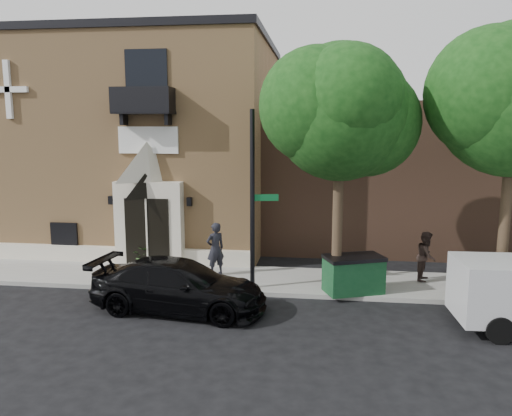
{
  "coord_description": "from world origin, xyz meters",
  "views": [
    {
      "loc": [
        5.46,
        -15.22,
        5.37
      ],
      "look_at": [
        3.2,
        2.0,
        2.56
      ],
      "focal_mm": 35.0,
      "sensor_mm": 36.0,
      "label": 1
    }
  ],
  "objects_px": {
    "pedestrian_far": "(426,256)",
    "dumpster": "(353,274)",
    "black_sedan": "(179,286)",
    "fire_hydrant": "(373,283)",
    "street_sign": "(253,200)",
    "pedestrian_near": "(215,249)"
  },
  "relations": [
    {
      "from": "pedestrian_far",
      "to": "dumpster",
      "type": "bearing_deg",
      "value": 142.31
    },
    {
      "from": "fire_hydrant",
      "to": "pedestrian_near",
      "type": "height_order",
      "value": "pedestrian_near"
    },
    {
      "from": "black_sedan",
      "to": "street_sign",
      "type": "xyz_separation_m",
      "value": [
        1.94,
        1.98,
        2.31
      ]
    },
    {
      "from": "street_sign",
      "to": "pedestrian_far",
      "type": "bearing_deg",
      "value": 3.93
    },
    {
      "from": "pedestrian_near",
      "to": "pedestrian_far",
      "type": "relative_size",
      "value": 1.11
    },
    {
      "from": "street_sign",
      "to": "fire_hydrant",
      "type": "distance_m",
      "value": 4.63
    },
    {
      "from": "street_sign",
      "to": "pedestrian_far",
      "type": "height_order",
      "value": "street_sign"
    },
    {
      "from": "black_sedan",
      "to": "fire_hydrant",
      "type": "xyz_separation_m",
      "value": [
        5.79,
        1.82,
        -0.25
      ]
    },
    {
      "from": "fire_hydrant",
      "to": "dumpster",
      "type": "relative_size",
      "value": 0.35
    },
    {
      "from": "street_sign",
      "to": "pedestrian_far",
      "type": "relative_size",
      "value": 3.4
    },
    {
      "from": "pedestrian_near",
      "to": "black_sedan",
      "type": "bearing_deg",
      "value": 43.05
    },
    {
      "from": "fire_hydrant",
      "to": "pedestrian_near",
      "type": "bearing_deg",
      "value": 165.32
    },
    {
      "from": "black_sedan",
      "to": "pedestrian_far",
      "type": "bearing_deg",
      "value": -59.06
    },
    {
      "from": "fire_hydrant",
      "to": "pedestrian_near",
      "type": "distance_m",
      "value": 5.59
    },
    {
      "from": "black_sedan",
      "to": "pedestrian_far",
      "type": "height_order",
      "value": "pedestrian_far"
    },
    {
      "from": "street_sign",
      "to": "pedestrian_near",
      "type": "relative_size",
      "value": 3.05
    },
    {
      "from": "black_sedan",
      "to": "pedestrian_near",
      "type": "bearing_deg",
      "value": -0.93
    },
    {
      "from": "black_sedan",
      "to": "street_sign",
      "type": "height_order",
      "value": "street_sign"
    },
    {
      "from": "dumpster",
      "to": "pedestrian_far",
      "type": "distance_m",
      "value": 3.03
    },
    {
      "from": "pedestrian_near",
      "to": "pedestrian_far",
      "type": "bearing_deg",
      "value": 142.73
    },
    {
      "from": "black_sedan",
      "to": "dumpster",
      "type": "relative_size",
      "value": 2.52
    },
    {
      "from": "street_sign",
      "to": "pedestrian_far",
      "type": "xyz_separation_m",
      "value": [
        5.8,
        1.55,
        -2.06
      ]
    }
  ]
}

